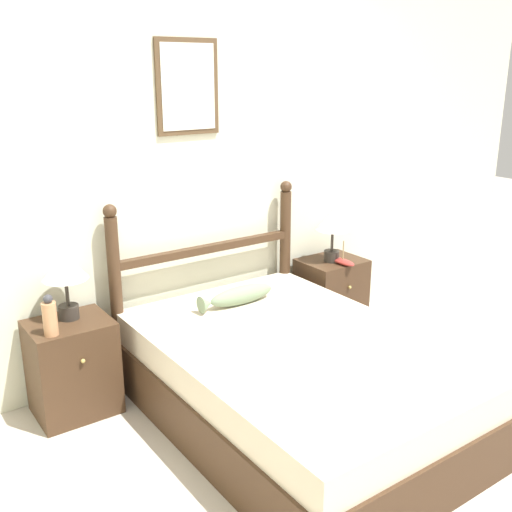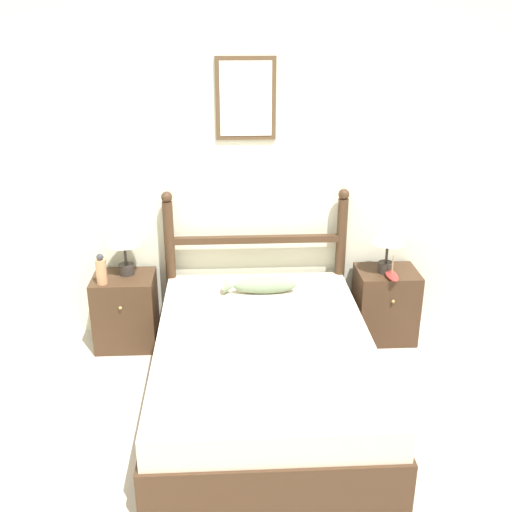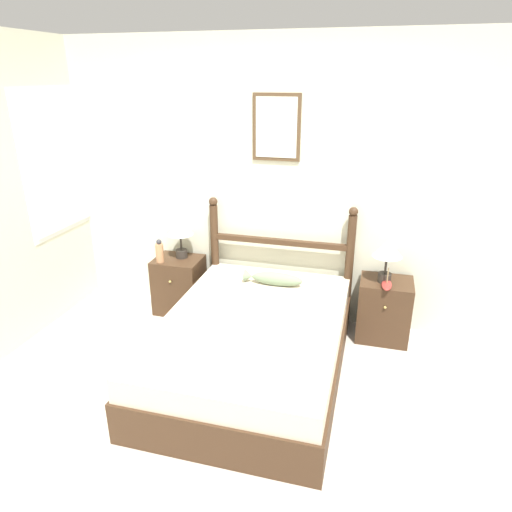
# 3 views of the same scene
# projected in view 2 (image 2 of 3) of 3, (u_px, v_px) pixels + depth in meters

# --- Properties ---
(ground_plane) EXTENTS (16.00, 16.00, 0.00)m
(ground_plane) POSITION_uv_depth(u_px,v_px,m) (279.00, 477.00, 3.24)
(ground_plane) COLOR #B7AD9E
(wall_back) EXTENTS (6.40, 0.08, 2.55)m
(wall_back) POSITION_uv_depth(u_px,v_px,m) (260.00, 170.00, 4.36)
(wall_back) COLOR beige
(wall_back) RESTS_ON ground_plane
(bed) EXTENTS (1.36, 1.96, 0.49)m
(bed) POSITION_uv_depth(u_px,v_px,m) (264.00, 371.00, 3.77)
(bed) COLOR #3D2819
(bed) RESTS_ON ground_plane
(headboard) EXTENTS (1.36, 0.08, 1.15)m
(headboard) POSITION_uv_depth(u_px,v_px,m) (256.00, 259.00, 4.50)
(headboard) COLOR #3D2819
(headboard) RESTS_ON ground_plane
(nightstand_left) EXTENTS (0.45, 0.39, 0.56)m
(nightstand_left) POSITION_uv_depth(u_px,v_px,m) (126.00, 311.00, 4.46)
(nightstand_left) COLOR #3D2819
(nightstand_left) RESTS_ON ground_plane
(nightstand_right) EXTENTS (0.45, 0.39, 0.56)m
(nightstand_right) POSITION_uv_depth(u_px,v_px,m) (385.00, 304.00, 4.56)
(nightstand_right) COLOR #3D2819
(nightstand_right) RESTS_ON ground_plane
(table_lamp_left) EXTENTS (0.25, 0.25, 0.38)m
(table_lamp_left) POSITION_uv_depth(u_px,v_px,m) (124.00, 238.00, 4.29)
(table_lamp_left) COLOR #2D2823
(table_lamp_left) RESTS_ON nightstand_left
(table_lamp_right) EXTENTS (0.25, 0.25, 0.38)m
(table_lamp_right) POSITION_uv_depth(u_px,v_px,m) (388.00, 237.00, 4.33)
(table_lamp_right) COLOR #2D2823
(table_lamp_right) RESTS_ON nightstand_right
(bottle) EXTENTS (0.08, 0.08, 0.23)m
(bottle) POSITION_uv_depth(u_px,v_px,m) (101.00, 270.00, 4.21)
(bottle) COLOR tan
(bottle) RESTS_ON nightstand_left
(model_boat) EXTENTS (0.08, 0.22, 0.17)m
(model_boat) POSITION_uv_depth(u_px,v_px,m) (392.00, 275.00, 4.34)
(model_boat) COLOR maroon
(model_boat) RESTS_ON nightstand_right
(fish_pillow) EXTENTS (0.52, 0.11, 0.12)m
(fish_pillow) POSITION_uv_depth(u_px,v_px,m) (260.00, 286.00, 4.23)
(fish_pillow) COLOR gray
(fish_pillow) RESTS_ON bed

